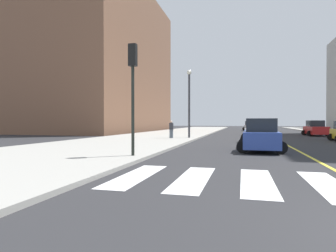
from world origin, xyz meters
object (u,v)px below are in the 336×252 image
Objects in this scene: pedestrian_walking_west at (171,128)px; traffic_light_far_corner at (133,78)px; street_lamp at (189,97)px; car_white_third at (256,132)px; car_blue_nearest at (261,136)px; car_red_fourth at (316,129)px; car_silver_second at (249,126)px.

traffic_light_far_corner is at bearing 92.64° from pedestrian_walking_west.
pedestrian_walking_west is at bearing -140.96° from street_lamp.
car_white_third is at bearing 64.51° from traffic_light_far_corner.
traffic_light_far_corner is 0.78× the size of street_lamp.
car_blue_nearest reaches higher than car_red_fourth.
car_blue_nearest reaches higher than car_white_third.
street_lamp is (1.47, 1.19, 2.99)m from pedestrian_walking_west.
car_red_fourth is at bearing -147.07° from pedestrian_walking_west.
street_lamp is at bearing -145.05° from pedestrian_walking_west.
traffic_light_far_corner is at bearing -98.61° from car_silver_second.
car_blue_nearest is 1.05× the size of car_silver_second.
traffic_light_far_corner reaches higher than pedestrian_walking_west.
car_blue_nearest is 2.58× the size of pedestrian_walking_west.
car_white_third is 14.58m from car_red_fourth.
car_blue_nearest is 21.45m from car_red_fourth.
car_blue_nearest reaches higher than pedestrian_walking_west.
car_silver_second is 30.86m from car_white_third.
car_blue_nearest is at bearing -90.99° from car_silver_second.
traffic_light_far_corner is at bearing -115.05° from car_white_third.
car_white_third is at bearing 164.95° from pedestrian_walking_west.
car_silver_second is 0.99× the size of car_white_third.
pedestrian_walking_west is (-7.55, 1.46, 0.20)m from car_white_third.
car_silver_second is 0.80× the size of traffic_light_far_corner.
street_lamp is at bearing 90.62° from traffic_light_far_corner.
car_red_fourth is (7.27, 12.63, 0.01)m from car_white_third.
traffic_light_far_corner is at bearing -138.61° from car_blue_nearest.
pedestrian_walking_west is at bearing -105.30° from car_silver_second.
street_lamp is (-6.07, 2.65, 3.19)m from car_white_third.
street_lamp is (-0.16, 15.05, 0.36)m from traffic_light_far_corner.
car_red_fourth is 28.43m from traffic_light_far_corner.
car_silver_second is at bearing 82.06° from traffic_light_far_corner.
car_blue_nearest is 0.83× the size of traffic_light_far_corner.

